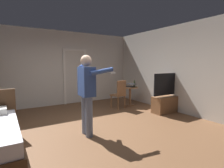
# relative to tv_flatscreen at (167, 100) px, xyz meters

# --- Properties ---
(ground_plane) EXTENTS (6.87, 6.87, 0.00)m
(ground_plane) POSITION_rel_tv_flatscreen_xyz_m (-2.82, -0.09, -0.38)
(ground_plane) COLOR brown
(wall_back) EXTENTS (6.48, 0.12, 2.79)m
(wall_back) POSITION_rel_tv_flatscreen_xyz_m (-2.82, 2.94, 1.01)
(wall_back) COLOR beige
(wall_back) RESTS_ON ground_plane
(wall_right) EXTENTS (0.12, 6.18, 2.79)m
(wall_right) POSITION_rel_tv_flatscreen_xyz_m (0.36, -0.09, 1.01)
(wall_right) COLOR beige
(wall_right) RESTS_ON ground_plane
(doorway_frame) EXTENTS (0.93, 0.08, 2.13)m
(doorway_frame) POSITION_rel_tv_flatscreen_xyz_m (-2.03, 2.86, 0.84)
(doorway_frame) COLOR white
(doorway_frame) RESTS_ON ground_plane
(tv_flatscreen) EXTENTS (1.19, 0.40, 1.26)m
(tv_flatscreen) POSITION_rel_tv_flatscreen_xyz_m (0.00, 0.00, 0.00)
(tv_flatscreen) COLOR brown
(tv_flatscreen) RESTS_ON ground_plane
(side_table) EXTENTS (0.60, 0.60, 0.70)m
(side_table) POSITION_rel_tv_flatscreen_xyz_m (-0.43, 1.38, 0.09)
(side_table) COLOR brown
(side_table) RESTS_ON ground_plane
(laptop) EXTENTS (0.38, 0.39, 0.15)m
(laptop) POSITION_rel_tv_flatscreen_xyz_m (-0.45, 1.34, 0.37)
(laptop) COLOR black
(laptop) RESTS_ON side_table
(bottle_on_table) EXTENTS (0.06, 0.06, 0.25)m
(bottle_on_table) POSITION_rel_tv_flatscreen_xyz_m (-0.29, 1.30, 0.43)
(bottle_on_table) COLOR #2E3C22
(bottle_on_table) RESTS_ON side_table
(wooden_chair) EXTENTS (0.50, 0.50, 0.99)m
(wooden_chair) POSITION_rel_tv_flatscreen_xyz_m (-1.04, 1.19, 0.17)
(wooden_chair) COLOR brown
(wooden_chair) RESTS_ON ground_plane
(person_blue_shirt) EXTENTS (0.69, 0.59, 1.74)m
(person_blue_shirt) POSITION_rel_tv_flatscreen_xyz_m (-2.93, -0.35, 0.63)
(person_blue_shirt) COLOR slate
(person_blue_shirt) RESTS_ON ground_plane
(suitcase_dark) EXTENTS (0.50, 0.33, 0.36)m
(suitcase_dark) POSITION_rel_tv_flatscreen_xyz_m (-4.53, 2.25, -0.20)
(suitcase_dark) COLOR black
(suitcase_dark) RESTS_ON ground_plane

